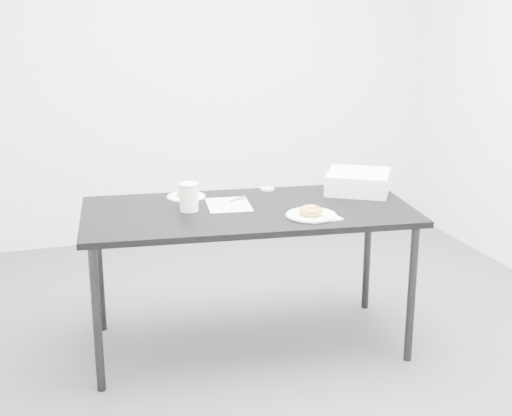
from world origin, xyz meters
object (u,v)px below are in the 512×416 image
object	(u,v)px
scorecard	(229,205)
pen	(237,199)
plate_far	(186,197)
donut_far	(186,193)
table	(248,219)
plate_near	(311,215)
coffee_cup	(189,197)
donut_near	(311,211)
bakery_box	(358,182)

from	to	relation	value
scorecard	pen	xyz separation A→B (m)	(0.07, 0.07, 0.01)
pen	plate_far	bearing A→B (deg)	114.63
scorecard	donut_far	distance (m)	0.28
scorecard	table	bearing A→B (deg)	-44.22
pen	plate_near	world-z (taller)	pen
pen	coffee_cup	xyz separation A→B (m)	(-0.29, -0.11, 0.07)
scorecard	plate_near	bearing A→B (deg)	-36.27
scorecard	pen	size ratio (longest dim) A/B	2.15
donut_near	coffee_cup	xyz separation A→B (m)	(-0.56, 0.29, 0.04)
donut_near	donut_far	world-z (taller)	donut_near
pen	donut_far	xyz separation A→B (m)	(-0.25, 0.14, 0.02)
plate_near	coffee_cup	bearing A→B (deg)	152.88
plate_far	coffee_cup	xyz separation A→B (m)	(-0.04, -0.26, 0.07)
plate_far	bakery_box	world-z (taller)	bakery_box
table	donut_far	world-z (taller)	donut_far
donut_near	bakery_box	world-z (taller)	bakery_box
pen	bakery_box	size ratio (longest dim) A/B	0.39
donut_near	donut_far	size ratio (longest dim) A/B	1.20
pen	plate_near	bearing A→B (deg)	-91.33
plate_near	plate_far	distance (m)	0.75
plate_far	bakery_box	size ratio (longest dim) A/B	0.62
coffee_cup	donut_far	bearing A→B (deg)	80.97
pen	donut_far	size ratio (longest dim) A/B	1.33
coffee_cup	plate_near	bearing A→B (deg)	-27.12
donut_far	coffee_cup	xyz separation A→B (m)	(-0.04, -0.26, 0.05)
plate_far	bakery_box	distance (m)	0.97
table	donut_near	bearing A→B (deg)	-34.25
scorecard	coffee_cup	xyz separation A→B (m)	(-0.22, -0.04, 0.07)
plate_far	bakery_box	xyz separation A→B (m)	(0.95, -0.18, 0.05)
plate_near	donut_far	bearing A→B (deg)	133.66
scorecard	pen	distance (m)	0.10
table	plate_near	world-z (taller)	plate_near
donut_near	donut_far	distance (m)	0.75
pen	donut_far	distance (m)	0.29
plate_near	plate_far	world-z (taller)	plate_near
scorecard	bakery_box	size ratio (longest dim) A/B	0.84
table	donut_near	distance (m)	0.35
plate_near	donut_far	distance (m)	0.75
coffee_cup	scorecard	bearing A→B (deg)	10.05
pen	coffee_cup	world-z (taller)	coffee_cup
donut_far	donut_near	bearing A→B (deg)	-46.34
table	pen	xyz separation A→B (m)	(-0.01, 0.17, 0.07)
plate_near	donut_far	world-z (taller)	donut_far
coffee_cup	bakery_box	bearing A→B (deg)	4.46
plate_far	bakery_box	bearing A→B (deg)	-10.69
table	plate_far	xyz separation A→B (m)	(-0.26, 0.32, 0.06)
plate_far	donut_far	distance (m)	0.02
plate_far	scorecard	bearing A→B (deg)	-50.24
bakery_box	donut_near	bearing A→B (deg)	-108.29
donut_near	plate_far	world-z (taller)	donut_near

